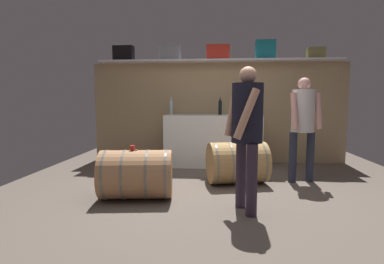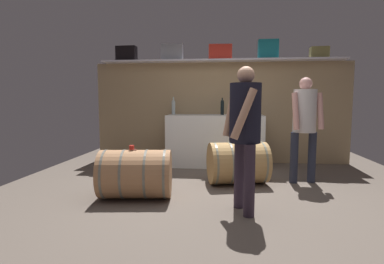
{
  "view_description": "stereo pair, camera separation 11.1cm",
  "coord_description": "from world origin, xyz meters",
  "px_view_note": "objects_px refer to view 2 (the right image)",
  "views": [
    {
      "loc": [
        -0.02,
        -3.62,
        1.22
      ],
      "look_at": [
        -0.36,
        0.57,
        0.78
      ],
      "focal_mm": 28.44,
      "sensor_mm": 36.0,
      "label": 1
    },
    {
      "loc": [
        0.09,
        -3.61,
        1.22
      ],
      "look_at": [
        -0.36,
        0.57,
        0.78
      ],
      "focal_mm": 28.44,
      "sensor_mm": 36.0,
      "label": 2
    }
  ],
  "objects_px": {
    "wine_bottle_clear": "(173,107)",
    "winemaker_pouring": "(244,124)",
    "work_cabinet": "(215,140)",
    "wine_barrel_far": "(238,163)",
    "toolcase_black": "(127,54)",
    "toolcase_grey": "(172,52)",
    "tasting_cup": "(132,147)",
    "wine_glass": "(236,109)",
    "visitor_tasting": "(305,119)",
    "wine_barrel_near": "(136,174)",
    "toolcase_red": "(220,52)",
    "toolcase_olive": "(319,53)",
    "toolcase_teal": "(268,49)",
    "wine_bottle_dark": "(222,107)"
  },
  "relations": [
    {
      "from": "toolcase_grey",
      "to": "wine_bottle_clear",
      "type": "bearing_deg",
      "value": -73.41
    },
    {
      "from": "toolcase_red",
      "to": "winemaker_pouring",
      "type": "distance_m",
      "value": 2.89
    },
    {
      "from": "wine_barrel_far",
      "to": "tasting_cup",
      "type": "height_order",
      "value": "tasting_cup"
    },
    {
      "from": "wine_bottle_dark",
      "to": "wine_glass",
      "type": "bearing_deg",
      "value": -23.48
    },
    {
      "from": "toolcase_red",
      "to": "wine_glass",
      "type": "bearing_deg",
      "value": -50.59
    },
    {
      "from": "tasting_cup",
      "to": "visitor_tasting",
      "type": "relative_size",
      "value": 0.04
    },
    {
      "from": "work_cabinet",
      "to": "wine_bottle_dark",
      "type": "relative_size",
      "value": 5.56
    },
    {
      "from": "wine_bottle_dark",
      "to": "toolcase_black",
      "type": "bearing_deg",
      "value": 173.38
    },
    {
      "from": "work_cabinet",
      "to": "tasting_cup",
      "type": "height_order",
      "value": "work_cabinet"
    },
    {
      "from": "toolcase_red",
      "to": "toolcase_teal",
      "type": "xyz_separation_m",
      "value": [
        0.89,
        0.0,
        0.04
      ]
    },
    {
      "from": "work_cabinet",
      "to": "wine_glass",
      "type": "bearing_deg",
      "value": -11.94
    },
    {
      "from": "wine_barrel_far",
      "to": "visitor_tasting",
      "type": "distance_m",
      "value": 1.17
    },
    {
      "from": "toolcase_red",
      "to": "wine_bottle_clear",
      "type": "relative_size",
      "value": 1.29
    },
    {
      "from": "wine_barrel_far",
      "to": "tasting_cup",
      "type": "relative_size",
      "value": 15.2
    },
    {
      "from": "visitor_tasting",
      "to": "toolcase_grey",
      "type": "bearing_deg",
      "value": -44.21
    },
    {
      "from": "wine_barrel_far",
      "to": "toolcase_grey",
      "type": "bearing_deg",
      "value": 116.77
    },
    {
      "from": "toolcase_red",
      "to": "toolcase_olive",
      "type": "xyz_separation_m",
      "value": [
        1.81,
        0.0,
        -0.03
      ]
    },
    {
      "from": "wine_bottle_clear",
      "to": "tasting_cup",
      "type": "bearing_deg",
      "value": -94.19
    },
    {
      "from": "toolcase_grey",
      "to": "winemaker_pouring",
      "type": "xyz_separation_m",
      "value": [
        1.23,
        -2.63,
        -1.17
      ]
    },
    {
      "from": "toolcase_teal",
      "to": "work_cabinet",
      "type": "height_order",
      "value": "toolcase_teal"
    },
    {
      "from": "work_cabinet",
      "to": "wine_barrel_far",
      "type": "bearing_deg",
      "value": -72.97
    },
    {
      "from": "toolcase_olive",
      "to": "wine_barrel_near",
      "type": "distance_m",
      "value": 4.04
    },
    {
      "from": "work_cabinet",
      "to": "wine_barrel_far",
      "type": "relative_size",
      "value": 1.87
    },
    {
      "from": "work_cabinet",
      "to": "toolcase_red",
      "type": "bearing_deg",
      "value": 72.17
    },
    {
      "from": "wine_barrel_near",
      "to": "toolcase_grey",
      "type": "bearing_deg",
      "value": 81.2
    },
    {
      "from": "toolcase_olive",
      "to": "wine_glass",
      "type": "xyz_separation_m",
      "value": [
        -1.52,
        -0.32,
        -1.03
      ]
    },
    {
      "from": "wine_glass",
      "to": "tasting_cup",
      "type": "relative_size",
      "value": 2.55
    },
    {
      "from": "toolcase_olive",
      "to": "toolcase_grey",
      "type": "bearing_deg",
      "value": -176.17
    },
    {
      "from": "wine_bottle_dark",
      "to": "winemaker_pouring",
      "type": "height_order",
      "value": "winemaker_pouring"
    },
    {
      "from": "wine_barrel_far",
      "to": "tasting_cup",
      "type": "xyz_separation_m",
      "value": [
        -1.34,
        -0.81,
        0.33
      ]
    },
    {
      "from": "toolcase_grey",
      "to": "wine_barrel_near",
      "type": "height_order",
      "value": "toolcase_grey"
    },
    {
      "from": "toolcase_black",
      "to": "tasting_cup",
      "type": "height_order",
      "value": "toolcase_black"
    },
    {
      "from": "wine_bottle_clear",
      "to": "wine_barrel_far",
      "type": "relative_size",
      "value": 0.35
    },
    {
      "from": "toolcase_black",
      "to": "toolcase_grey",
      "type": "relative_size",
      "value": 0.95
    },
    {
      "from": "wine_glass",
      "to": "work_cabinet",
      "type": "bearing_deg",
      "value": 168.06
    },
    {
      "from": "toolcase_teal",
      "to": "tasting_cup",
      "type": "distance_m",
      "value": 3.36
    },
    {
      "from": "toolcase_teal",
      "to": "wine_barrel_far",
      "type": "height_order",
      "value": "toolcase_teal"
    },
    {
      "from": "toolcase_black",
      "to": "tasting_cup",
      "type": "bearing_deg",
      "value": -69.56
    },
    {
      "from": "toolcase_olive",
      "to": "winemaker_pouring",
      "type": "distance_m",
      "value": 3.23
    },
    {
      "from": "wine_barrel_far",
      "to": "tasting_cup",
      "type": "bearing_deg",
      "value": -161.66
    },
    {
      "from": "wine_bottle_clear",
      "to": "work_cabinet",
      "type": "bearing_deg",
      "value": -9.38
    },
    {
      "from": "toolcase_grey",
      "to": "toolcase_red",
      "type": "relative_size",
      "value": 0.96
    },
    {
      "from": "work_cabinet",
      "to": "tasting_cup",
      "type": "xyz_separation_m",
      "value": [
        -0.97,
        -2.04,
        0.16
      ]
    },
    {
      "from": "work_cabinet",
      "to": "wine_bottle_clear",
      "type": "bearing_deg",
      "value": 170.62
    },
    {
      "from": "toolcase_grey",
      "to": "wine_glass",
      "type": "distance_m",
      "value": 1.66
    },
    {
      "from": "toolcase_red",
      "to": "work_cabinet",
      "type": "distance_m",
      "value": 1.67
    },
    {
      "from": "wine_bottle_clear",
      "to": "winemaker_pouring",
      "type": "distance_m",
      "value": 2.79
    },
    {
      "from": "toolcase_grey",
      "to": "toolcase_olive",
      "type": "distance_m",
      "value": 2.74
    },
    {
      "from": "wine_bottle_clear",
      "to": "tasting_cup",
      "type": "distance_m",
      "value": 2.23
    },
    {
      "from": "toolcase_red",
      "to": "work_cabinet",
      "type": "height_order",
      "value": "toolcase_red"
    }
  ]
}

